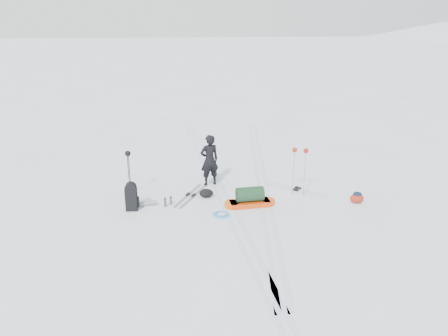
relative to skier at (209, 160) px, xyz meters
The scene contains 14 objects.
ground 1.71m from the skier, 77.57° to the right, with size 200.00×200.00×0.00m, color white.
snow_hill_backdrop 125.14m from the skier, 52.64° to the left, with size 359.50×192.00×162.45m.
ski_tracks 1.37m from the skier, 32.70° to the right, with size 3.38×17.97×0.01m.
skier is the anchor object (origin of this frame).
pulk_sled 2.05m from the skier, 60.84° to the right, with size 1.45×0.54×0.55m.
expedition_rucksack 2.74m from the skier, 144.16° to the right, with size 0.83×0.48×0.79m.
ski_poles_black 2.45m from the skier, 167.93° to the right, with size 0.17×0.17×1.34m.
ski_poles_silver 2.77m from the skier, 24.88° to the right, with size 0.44×0.27×1.45m.
touring_skis_grey 1.31m from the skier, 127.10° to the right, with size 1.06×1.75×0.07m.
touring_skis_white 2.78m from the skier, 16.64° to the right, with size 1.62×1.49×0.07m.
rope_coil 2.37m from the skier, 87.45° to the right, with size 0.51×0.51×0.05m.
small_daypack 4.44m from the skier, 25.44° to the right, with size 0.39×0.30×0.33m.
thermos_pair 2.05m from the skier, 131.64° to the right, with size 0.23×0.20×0.26m.
stuff_sack 1.20m from the skier, 100.98° to the right, with size 0.46×0.39×0.25m.
Camera 1 is at (-1.40, -11.12, 4.96)m, focal length 35.00 mm.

